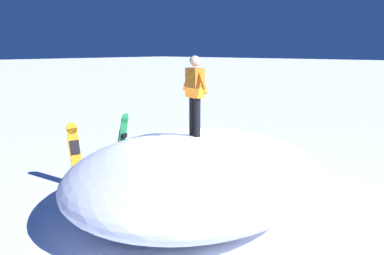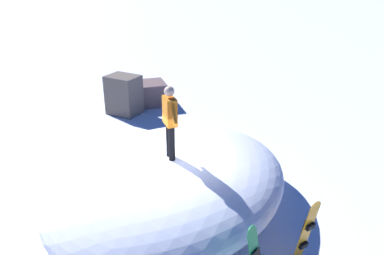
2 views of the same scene
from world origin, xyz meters
name	(u,v)px [view 1 (image 1 of 2)]	position (x,y,z in m)	size (l,w,h in m)	color
ground	(202,203)	(0.00, 0.00, 0.00)	(240.00, 240.00, 0.00)	white
snow_mound	(196,172)	(-0.20, -0.01, 0.75)	(4.97, 6.37, 1.49)	white
snowboarder_standing	(195,90)	(-0.11, 0.11, 2.44)	(0.45, 0.97, 1.65)	black
snowboard_primary_upright	(122,142)	(0.46, 3.15, 0.83)	(0.34, 0.38, 1.62)	#1E8C47
snowboard_secondary_upright	(75,153)	(-1.03, 3.12, 0.80)	(0.31, 0.33, 1.54)	orange
backpack_near	(274,165)	(3.10, 0.02, 0.19)	(0.56, 0.33, 0.37)	maroon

